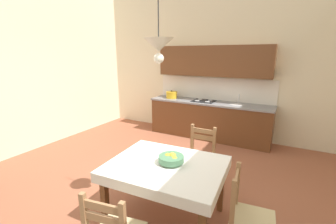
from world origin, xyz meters
The scene contains 9 objects.
ground_plane centered at (0.00, 0.00, -0.05)m, with size 6.68×6.22×0.10m, color #99563D.
wall_back centered at (0.00, 2.87, 2.06)m, with size 6.68×0.12×4.11m, color beige.
wall_left centered at (-3.10, 0.00, 2.06)m, with size 0.12×6.22×4.11m, color beige.
kitchen_cabinetry centered at (0.04, 2.54, 0.86)m, with size 2.93×0.63×2.20m.
dining_table centered at (0.53, -0.51, 0.63)m, with size 1.41×1.15×0.75m.
dining_chair_kitchen_side centered at (0.60, 0.42, 0.44)m, with size 0.43×0.43×0.93m.
dining_chair_window_side centered at (1.49, -0.59, 0.44)m, with size 0.46×0.46×0.93m.
fruit_bowl centered at (0.57, -0.47, 0.81)m, with size 0.30×0.30×0.12m.
pendant_lamp centered at (0.44, -0.52, 2.09)m, with size 0.32×0.32×0.80m.
Camera 1 is at (1.70, -2.63, 2.00)m, focal length 24.14 mm.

